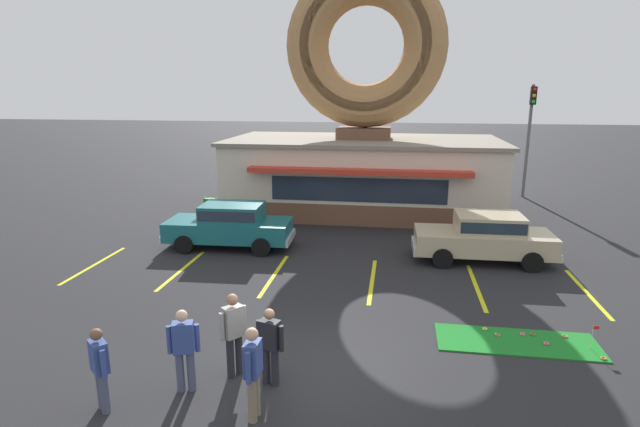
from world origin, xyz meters
The scene contains 27 objects.
ground_plane centered at (0.00, 0.00, 0.00)m, with size 160.00×160.00×0.00m, color #232326.
donut_shop_building centered at (-0.13, 13.94, 3.74)m, with size 12.30×6.75×10.96m.
putting_mat centered at (4.22, 1.72, 0.01)m, with size 3.54×1.29×0.03m, color #197523.
mini_donut_near_left centered at (5.35, 2.10, 0.05)m, with size 0.13×0.13×0.04m, color #D17F47.
mini_donut_near_right centered at (3.84, 1.92, 0.05)m, with size 0.13×0.13×0.04m, color #A5724C.
mini_donut_mid_left centered at (4.84, 1.68, 0.05)m, with size 0.13×0.13×0.04m, color #D8667F.
mini_donut_mid_centre centered at (4.65, 2.08, 0.05)m, with size 0.13×0.13×0.04m, color brown.
mini_donut_mid_right centered at (5.85, 1.20, 0.05)m, with size 0.13×0.13×0.04m, color #D17F47.
mini_donut_far_left centered at (4.42, 2.06, 0.05)m, with size 0.13×0.13×0.04m, color #D8667F.
mini_donut_far_centre centered at (3.60, 2.20, 0.05)m, with size 0.13×0.13×0.04m, color #E5C666.
golf_ball centered at (3.81, 1.98, 0.05)m, with size 0.04×0.04×0.04m, color white.
putting_flag_pin centered at (5.77, 1.64, 0.44)m, with size 0.13×0.01×0.55m.
car_champagne centered at (4.36, 7.35, 0.87)m, with size 4.60×2.05×1.60m.
car_teal centered at (-4.41, 7.50, 0.87)m, with size 4.63×2.13×1.60m.
pedestrian_blue_sweater_man centered at (-0.85, -0.70, 0.86)m, with size 0.57×0.35×1.56m.
pedestrian_hooded_kid centered at (-3.56, -1.95, 0.86)m, with size 0.47×0.43×1.57m.
pedestrian_leather_jacket_man centered at (-2.37, -1.16, 0.91)m, with size 0.57×0.34×1.64m.
pedestrian_clipboard_woman centered at (-1.62, -0.52, 0.97)m, with size 0.43×0.48×1.73m.
pedestrian_beanie_man centered at (-0.87, -1.75, 0.94)m, with size 0.25×0.60×1.70m.
trash_bin centered at (-6.56, 11.14, 0.50)m, with size 0.57×0.57×0.97m.
traffic_light_pole centered at (8.09, 18.25, 3.71)m, with size 0.28×0.47×5.80m.
parking_stripe_far_left centered at (-8.19, 5.00, 0.00)m, with size 0.12×3.60×0.01m, color yellow.
parking_stripe_left centered at (-5.19, 5.00, 0.00)m, with size 0.12×3.60×0.01m, color yellow.
parking_stripe_mid_left centered at (-2.19, 5.00, 0.00)m, with size 0.12×3.60×0.01m, color yellow.
parking_stripe_centre centered at (0.81, 5.00, 0.00)m, with size 0.12×3.60×0.01m, color yellow.
parking_stripe_mid_right centered at (3.81, 5.00, 0.00)m, with size 0.12×3.60×0.01m, color yellow.
parking_stripe_right centered at (6.81, 5.00, 0.00)m, with size 0.12×3.60×0.01m, color yellow.
Camera 1 is at (1.40, -9.02, 5.52)m, focal length 28.00 mm.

